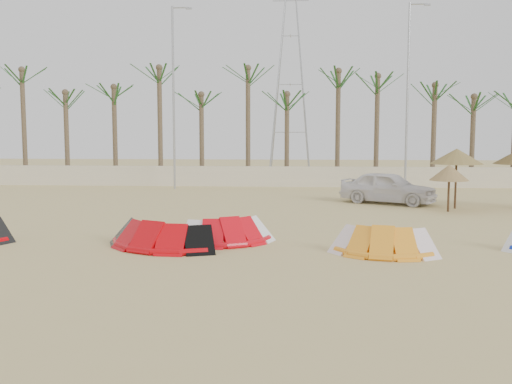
# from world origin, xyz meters

# --- Properties ---
(ground) EXTENTS (120.00, 120.00, 0.00)m
(ground) POSITION_xyz_m (0.00, 0.00, 0.00)
(ground) COLOR tan
(ground) RESTS_ON ground
(boundary_wall) EXTENTS (60.00, 0.30, 1.30)m
(boundary_wall) POSITION_xyz_m (0.00, 22.00, 0.65)
(boundary_wall) COLOR beige
(boundary_wall) RESTS_ON ground
(palm_line) EXTENTS (52.00, 4.00, 7.70)m
(palm_line) POSITION_xyz_m (0.67, 23.50, 6.44)
(palm_line) COLOR brown
(palm_line) RESTS_ON ground
(lamp_b) EXTENTS (1.25, 0.14, 11.00)m
(lamp_b) POSITION_xyz_m (-5.96, 20.00, 5.77)
(lamp_b) COLOR #A5A8AD
(lamp_b) RESTS_ON ground
(lamp_c) EXTENTS (1.25, 0.14, 11.00)m
(lamp_c) POSITION_xyz_m (8.04, 20.00, 5.77)
(lamp_c) COLOR #A5A8AD
(lamp_c) RESTS_ON ground
(pylon) EXTENTS (3.00, 3.00, 14.00)m
(pylon) POSITION_xyz_m (1.00, 28.00, 0.00)
(pylon) COLOR #A5A8AD
(pylon) RESTS_ON ground
(kite_red_mid) EXTENTS (4.05, 2.80, 0.90)m
(kite_red_mid) POSITION_xyz_m (-2.61, 2.28, 0.42)
(kite_red_mid) COLOR #C4040B
(kite_red_mid) RESTS_ON ground
(kite_red_right) EXTENTS (3.42, 2.54, 0.90)m
(kite_red_right) POSITION_xyz_m (-0.63, 3.09, 0.42)
(kite_red_right) COLOR red
(kite_red_right) RESTS_ON ground
(kite_orange) EXTENTS (3.16, 2.05, 0.90)m
(kite_orange) POSITION_xyz_m (3.91, 1.72, 0.42)
(kite_orange) COLOR orange
(kite_orange) RESTS_ON ground
(parasol_left) EXTENTS (2.37, 2.37, 2.74)m
(parasol_left) POSITION_xyz_m (8.72, 11.83, 2.39)
(parasol_left) COLOR #4C331E
(parasol_left) RESTS_ON ground
(parasol_mid) EXTENTS (1.71, 1.71, 2.08)m
(parasol_mid) POSITION_xyz_m (8.14, 10.76, 1.72)
(parasol_mid) COLOR #4C331E
(parasol_mid) RESTS_ON ground
(car) EXTENTS (4.94, 3.85, 1.57)m
(car) POSITION_xyz_m (5.97, 13.53, 0.79)
(car) COLOR silver
(car) RESTS_ON ground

